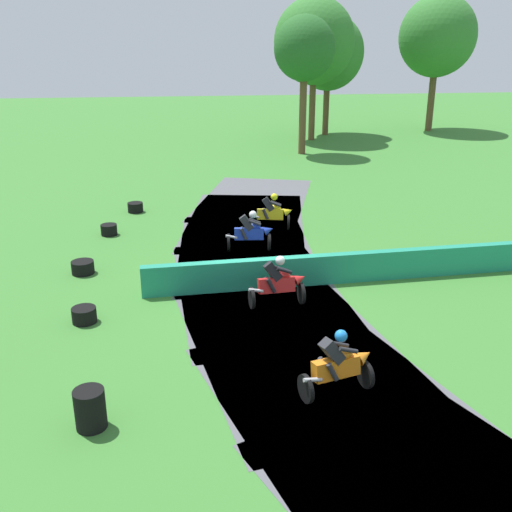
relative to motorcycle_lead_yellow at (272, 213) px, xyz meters
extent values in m
plane|color=#38752D|center=(-1.33, -5.55, -0.66)|extent=(120.00, 120.00, 0.00)
cube|color=#515156|center=(-0.11, 4.50, -0.65)|extent=(6.65, 9.04, 0.01)
cube|color=#515156|center=(-0.89, 1.20, -0.65)|extent=(5.87, 8.75, 0.01)
cube|color=#515156|center=(-1.28, -2.16, -0.65)|extent=(5.01, 8.34, 0.01)
cube|color=#515156|center=(-1.29, -5.55, -0.65)|extent=(4.98, 8.33, 0.01)
cube|color=#515156|center=(-0.90, -8.91, -0.65)|extent=(5.85, 8.74, 0.01)
cube|color=#515156|center=(-0.14, -12.21, -0.65)|extent=(6.63, 9.04, 0.01)
cube|color=#1E8466|center=(3.95, -5.25, -0.21)|extent=(17.19, 1.26, 0.90)
cylinder|color=black|center=(0.61, -0.17, -0.36)|extent=(0.21, 0.70, 0.69)
cylinder|color=black|center=(-0.77, 0.07, -0.36)|extent=(0.21, 0.70, 0.69)
cube|color=yellow|center=(-0.08, 0.00, -0.07)|extent=(1.04, 0.51, 0.44)
ellipsoid|color=yellow|center=(0.11, 0.02, 0.19)|extent=(0.49, 0.39, 0.28)
cone|color=yellow|center=(0.60, -0.09, 0.05)|extent=(0.43, 0.41, 0.45)
cylinder|color=#B2B2B7|center=(-0.69, -0.02, -0.12)|extent=(0.42, 0.18, 0.17)
cube|color=#28282D|center=(-0.14, 0.08, 0.31)|extent=(0.53, 0.42, 0.61)
sphere|color=yellow|center=(0.08, 0.09, 0.59)|extent=(0.26, 0.26, 0.26)
cylinder|color=#28282D|center=(0.16, 0.21, 0.31)|extent=(0.43, 0.19, 0.24)
cylinder|color=#28282D|center=(0.10, -0.14, 0.37)|extent=(0.43, 0.19, 0.24)
cylinder|color=#28282D|center=(-0.22, 0.21, -0.08)|extent=(0.27, 0.21, 0.42)
cylinder|color=#28282D|center=(-0.28, -0.14, -0.02)|extent=(0.27, 0.21, 0.42)
cylinder|color=black|center=(-0.47, -2.36, -0.36)|extent=(0.15, 0.68, 0.68)
cylinder|color=black|center=(-1.86, -2.23, -0.36)|extent=(0.15, 0.68, 0.68)
cube|color=#1E38B2|center=(-1.16, -2.25, -0.06)|extent=(1.03, 0.42, 0.43)
ellipsoid|color=#1E38B2|center=(-0.98, -2.23, 0.20)|extent=(0.47, 0.35, 0.28)
cone|color=#1E38B2|center=(-0.48, -2.30, 0.06)|extent=(0.42, 0.38, 0.44)
cylinder|color=#B2B2B7|center=(-1.77, -2.32, -0.13)|extent=(0.42, 0.14, 0.17)
cube|color=#28282D|center=(-1.23, -2.19, 0.32)|extent=(0.52, 0.38, 0.60)
sphere|color=white|center=(-1.01, -2.17, 0.60)|extent=(0.26, 0.26, 0.26)
cylinder|color=#28282D|center=(-0.94, -2.04, 0.32)|extent=(0.43, 0.15, 0.24)
cylinder|color=#28282D|center=(-0.97, -2.39, 0.37)|extent=(0.43, 0.15, 0.24)
cylinder|color=#28282D|center=(-1.32, -2.05, -0.07)|extent=(0.27, 0.18, 0.42)
cylinder|color=#28282D|center=(-1.35, -2.41, -0.02)|extent=(0.27, 0.18, 0.42)
cylinder|color=black|center=(-0.23, -6.75, -0.37)|extent=(0.15, 0.73, 0.73)
cylinder|color=black|center=(-1.62, -6.87, -0.37)|extent=(0.15, 0.73, 0.73)
cube|color=red|center=(-0.93, -6.74, -0.07)|extent=(1.03, 0.45, 0.45)
ellipsoid|color=red|center=(-0.76, -6.66, 0.18)|extent=(0.47, 0.37, 0.30)
cone|color=red|center=(-0.25, -6.65, 0.04)|extent=(0.42, 0.42, 0.47)
cylinder|color=#B2B2B7|center=(-1.52, -6.92, -0.12)|extent=(0.42, 0.13, 0.17)
cube|color=black|center=(-1.02, -6.65, 0.30)|extent=(0.52, 0.41, 0.62)
sphere|color=white|center=(-0.80, -6.57, 0.57)|extent=(0.26, 0.26, 0.26)
cylinder|color=black|center=(-0.75, -6.45, 0.28)|extent=(0.43, 0.11, 0.24)
cylinder|color=black|center=(-0.72, -6.80, 0.37)|extent=(0.43, 0.11, 0.24)
cylinder|color=black|center=(-1.12, -6.57, -0.10)|extent=(0.28, 0.20, 0.42)
cylinder|color=black|center=(-1.09, -6.92, -0.01)|extent=(0.28, 0.20, 0.42)
cylinder|color=black|center=(0.28, -11.00, -0.36)|extent=(0.27, 0.68, 0.68)
cylinder|color=black|center=(-1.07, -11.37, -0.36)|extent=(0.27, 0.68, 0.68)
cube|color=orange|center=(-0.41, -11.14, -0.06)|extent=(1.05, 0.59, 0.44)
ellipsoid|color=orange|center=(-0.24, -11.06, 0.19)|extent=(0.51, 0.42, 0.28)
cone|color=orange|center=(0.25, -10.95, 0.06)|extent=(0.47, 0.41, 0.45)
cylinder|color=#B2B2B7|center=(-0.95, -11.42, -0.12)|extent=(0.42, 0.20, 0.17)
cube|color=#28282D|center=(-0.50, -11.11, 0.31)|extent=(0.57, 0.38, 0.60)
sphere|color=#1E7FE0|center=(-0.30, -11.01, 0.59)|extent=(0.26, 0.26, 0.26)
cylinder|color=#28282D|center=(-0.28, -10.86, 0.31)|extent=(0.44, 0.19, 0.24)
cylinder|color=#28282D|center=(-0.18, -11.20, 0.37)|extent=(0.44, 0.19, 0.24)
cylinder|color=#28282D|center=(-0.63, -11.01, -0.07)|extent=(0.30, 0.14, 0.42)
cylinder|color=#28282D|center=(-0.53, -11.36, -0.02)|extent=(0.30, 0.14, 0.42)
cylinder|color=black|center=(-5.36, 3.04, -0.56)|extent=(0.64, 0.64, 0.20)
cylinder|color=black|center=(-5.36, 3.04, -0.36)|extent=(0.64, 0.64, 0.20)
cylinder|color=black|center=(-6.14, 0.06, -0.56)|extent=(0.60, 0.60, 0.20)
cylinder|color=black|center=(-6.14, 0.06, -0.36)|extent=(0.60, 0.60, 0.20)
cylinder|color=black|center=(-6.55, -3.72, -0.56)|extent=(0.70, 0.70, 0.20)
cylinder|color=black|center=(-6.55, -3.72, -0.36)|extent=(0.70, 0.70, 0.20)
cylinder|color=black|center=(-6.02, -7.16, -0.56)|extent=(0.63, 0.63, 0.20)
cylinder|color=black|center=(-6.02, -7.16, -0.36)|extent=(0.63, 0.63, 0.20)
cylinder|color=black|center=(-5.26, -11.67, -0.56)|extent=(0.59, 0.59, 0.20)
cylinder|color=black|center=(-5.26, -11.67, -0.36)|extent=(0.59, 0.59, 0.20)
cylinder|color=black|center=(-5.26, -11.67, -0.16)|extent=(0.59, 0.59, 0.20)
cylinder|color=black|center=(-5.26, -11.67, 0.04)|extent=(0.59, 0.59, 0.20)
cone|color=orange|center=(4.74, -5.09, -0.44)|extent=(0.28, 0.28, 0.44)
cylinder|color=brown|center=(16.27, 23.84, 1.63)|extent=(0.44, 0.44, 4.58)
ellipsoid|color=#33752D|center=(16.27, 23.84, 6.33)|extent=(5.67, 5.67, 5.95)
cylinder|color=brown|center=(4.22, 15.10, 1.71)|extent=(0.44, 0.44, 4.74)
ellipsoid|color=#235B23|center=(4.22, 15.10, 5.64)|extent=(3.65, 3.65, 3.83)
cylinder|color=brown|center=(5.96, 20.28, 1.51)|extent=(0.44, 0.44, 4.32)
ellipsoid|color=#33752D|center=(5.96, 20.28, 6.00)|extent=(5.49, 5.49, 5.76)
cylinder|color=brown|center=(7.50, 22.44, 1.20)|extent=(0.44, 0.44, 3.71)
ellipsoid|color=#33752D|center=(7.50, 22.44, 5.22)|extent=(5.11, 5.11, 5.36)
cylinder|color=brown|center=(15.95, 23.27, 1.63)|extent=(0.44, 0.44, 4.57)
ellipsoid|color=#33752D|center=(15.95, 23.27, 6.30)|extent=(5.61, 5.61, 5.89)
camera|label=1|loc=(-3.35, -21.30, 6.29)|focal=41.27mm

